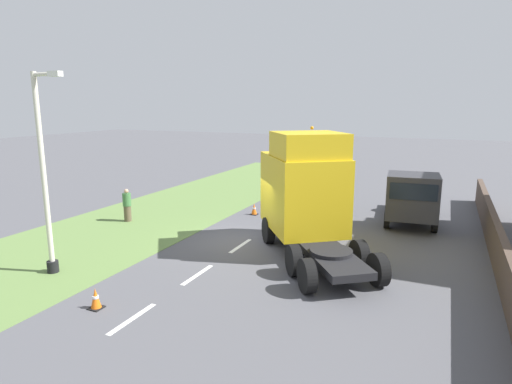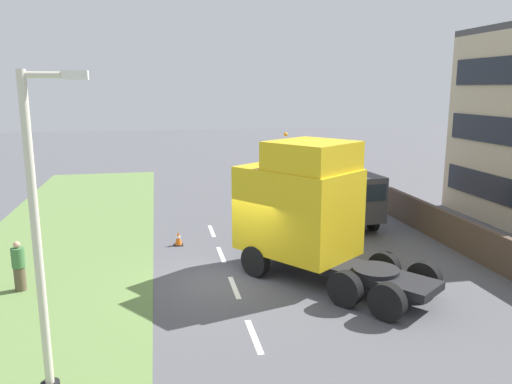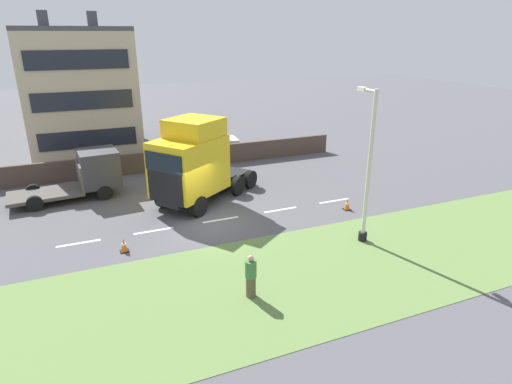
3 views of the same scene
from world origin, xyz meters
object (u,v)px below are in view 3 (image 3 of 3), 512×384
Objects in this scene: parked_car at (206,144)px; pedestrian at (251,277)px; lamp_post at (367,176)px; flatbed_truck at (90,173)px; lorry_cab at (193,163)px; traffic_cone_lead at (124,245)px; traffic_cone_trailing at (347,204)px.

pedestrian is (-17.26, 3.56, -0.24)m from parked_car.
flatbed_truck is at bearing 45.51° from lamp_post.
lorry_cab is at bearing 165.65° from parked_car.
traffic_cone_lead is (-3.94, 4.05, -1.97)m from lorry_cab.
lorry_cab is at bearing 39.33° from lamp_post.
lamp_post is (-15.17, -2.48, 1.91)m from parked_car.
pedestrian is 2.72× the size of traffic_cone_trailing.
parked_car reaches higher than traffic_cone_trailing.
parked_car is at bearing -11.65° from pedestrian.
lorry_cab is 11.34× the size of traffic_cone_trailing.
parked_car is 12.67m from traffic_cone_trailing.
lorry_cab reaches higher than flatbed_truck.
flatbed_truck reaches higher than traffic_cone_lead.
lamp_post reaches higher than traffic_cone_trailing.
parked_car reaches higher than pedestrian.
flatbed_truck is 9.38m from parked_car.
lorry_cab is 1.12× the size of flatbed_truck.
flatbed_truck is at bearing 58.81° from traffic_cone_trailing.
parked_car is 0.72× the size of lamp_post.
lamp_post is 11.12× the size of traffic_cone_trailing.
lamp_post reaches higher than pedestrian.
traffic_cone_lead is (2.89, 9.64, -2.63)m from lamp_post.
traffic_cone_lead is at bearing 91.20° from traffic_cone_trailing.
lorry_cab is 11.34× the size of traffic_cone_lead.
lamp_post reaches higher than traffic_cone_lead.
parked_car is at bearing 9.27° from lamp_post.
traffic_cone_lead is at bearing 1.40° from flatbed_truck.
lorry_cab is at bearing -2.83° from pedestrian.
traffic_cone_trailing is (-7.16, -11.83, -1.05)m from flatbed_truck.
lamp_post is at bearing 156.39° from traffic_cone_trailing.
lorry_cab reaches higher than pedestrian.
lorry_cab is 4.17× the size of pedestrian.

